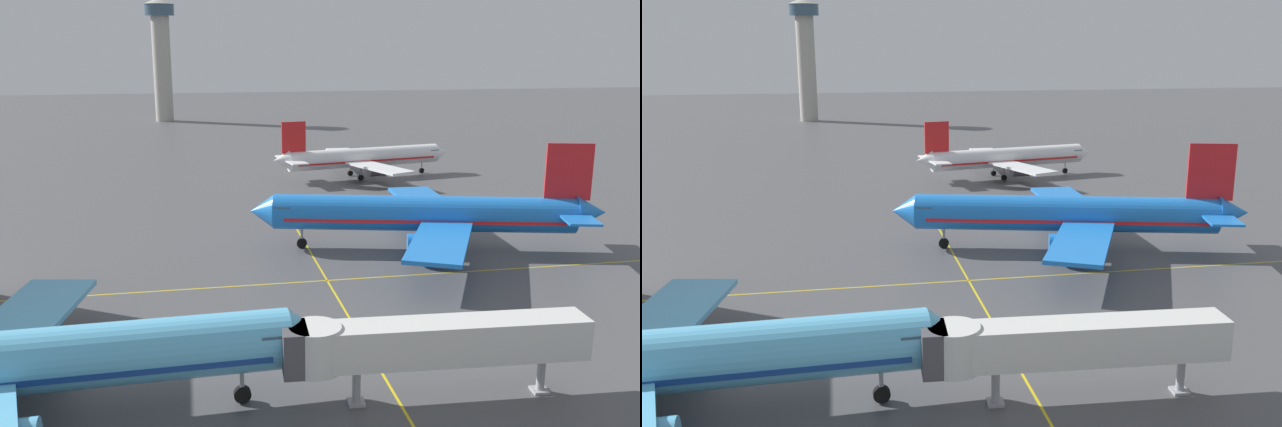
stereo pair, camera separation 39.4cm
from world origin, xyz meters
TOP-DOWN VIEW (x-y plane):
  - airliner_front_gate at (-24.09, 13.35)m, footprint 39.23×33.89m
  - airliner_second_row at (13.02, 44.05)m, footprint 39.19×33.35m
  - airliner_third_row at (16.37, 87.35)m, footprint 32.70×27.84m
  - taxiway_markings at (0.00, 17.05)m, footprint 148.71×83.81m
  - jet_bridge at (0.99, 11.99)m, footprint 20.19×4.04m
  - control_tower at (-19.77, 184.13)m, footprint 8.82×8.82m

SIDE VIEW (x-z plane):
  - taxiway_markings at x=0.00m, z-range 0.00..0.01m
  - airliner_third_row at x=16.37m, z-range -1.62..8.58m
  - jet_bridge at x=0.99m, z-range 1.27..6.85m
  - airliner_front_gate at x=-24.09m, z-range -1.94..10.28m
  - airliner_second_row at x=13.02m, z-range -1.95..10.36m
  - control_tower at x=-19.77m, z-range 2.96..38.14m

